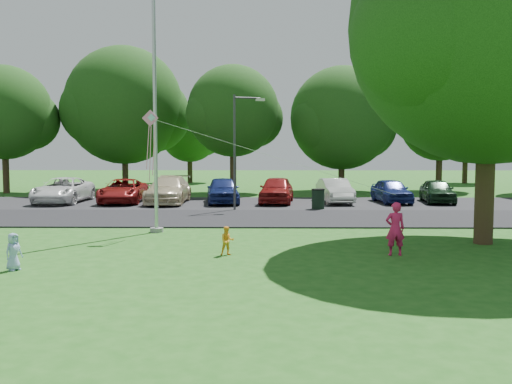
{
  "coord_description": "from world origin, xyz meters",
  "views": [
    {
      "loc": [
        0.54,
        -16.19,
        3.23
      ],
      "look_at": [
        0.25,
        4.0,
        1.6
      ],
      "focal_mm": 40.0,
      "sensor_mm": 36.0,
      "label": 1
    }
  ],
  "objects_px": {
    "flagpole": "(155,121)",
    "street_lamp": "(239,141)",
    "child_yellow": "(227,241)",
    "big_tree": "(488,30)",
    "child_blue": "(13,252)",
    "woman": "(395,229)",
    "kite": "(157,132)",
    "trash_can": "(318,199)"
  },
  "relations": [
    {
      "from": "kite",
      "to": "child_blue",
      "type": "bearing_deg",
      "value": -116.6
    },
    {
      "from": "flagpole",
      "to": "woman",
      "type": "height_order",
      "value": "flagpole"
    },
    {
      "from": "street_lamp",
      "to": "trash_can",
      "type": "bearing_deg",
      "value": -14.01
    },
    {
      "from": "flagpole",
      "to": "street_lamp",
      "type": "xyz_separation_m",
      "value": [
        2.79,
        7.2,
        -0.71
      ]
    },
    {
      "from": "street_lamp",
      "to": "trash_can",
      "type": "distance_m",
      "value": 4.95
    },
    {
      "from": "big_tree",
      "to": "woman",
      "type": "relative_size",
      "value": 7.38
    },
    {
      "from": "flagpole",
      "to": "big_tree",
      "type": "xyz_separation_m",
      "value": [
        11.23,
        -2.44,
        2.78
      ]
    },
    {
      "from": "child_yellow",
      "to": "kite",
      "type": "bearing_deg",
      "value": 115.9
    },
    {
      "from": "big_tree",
      "to": "child_yellow",
      "type": "distance_m",
      "value": 10.73
    },
    {
      "from": "child_blue",
      "to": "kite",
      "type": "distance_m",
      "value": 6.87
    },
    {
      "from": "street_lamp",
      "to": "kite",
      "type": "distance_m",
      "value": 8.82
    },
    {
      "from": "child_yellow",
      "to": "woman",
      "type": "bearing_deg",
      "value": -12.42
    },
    {
      "from": "child_blue",
      "to": "kite",
      "type": "xyz_separation_m",
      "value": [
        2.79,
        5.4,
        3.21
      ]
    },
    {
      "from": "child_yellow",
      "to": "street_lamp",
      "type": "bearing_deg",
      "value": 77.75
    },
    {
      "from": "big_tree",
      "to": "woman",
      "type": "height_order",
      "value": "big_tree"
    },
    {
      "from": "trash_can",
      "to": "big_tree",
      "type": "bearing_deg",
      "value": -65.91
    },
    {
      "from": "street_lamp",
      "to": "woman",
      "type": "relative_size",
      "value": 3.63
    },
    {
      "from": "flagpole",
      "to": "child_blue",
      "type": "height_order",
      "value": "flagpole"
    },
    {
      "from": "flagpole",
      "to": "street_lamp",
      "type": "relative_size",
      "value": 1.74
    },
    {
      "from": "woman",
      "to": "child_blue",
      "type": "distance_m",
      "value": 10.62
    },
    {
      "from": "child_yellow",
      "to": "kite",
      "type": "xyz_separation_m",
      "value": [
        -2.64,
        3.27,
        3.27
      ]
    },
    {
      "from": "trash_can",
      "to": "kite",
      "type": "bearing_deg",
      "value": -126.42
    },
    {
      "from": "child_yellow",
      "to": "big_tree",
      "type": "bearing_deg",
      "value": 1.07
    },
    {
      "from": "flagpole",
      "to": "child_yellow",
      "type": "xyz_separation_m",
      "value": [
        2.95,
        -4.52,
        -3.73
      ]
    },
    {
      "from": "street_lamp",
      "to": "big_tree",
      "type": "distance_m",
      "value": 13.28
    },
    {
      "from": "trash_can",
      "to": "kite",
      "type": "xyz_separation_m",
      "value": [
        -6.47,
        -8.76,
        3.16
      ]
    },
    {
      "from": "child_blue",
      "to": "kite",
      "type": "bearing_deg",
      "value": 1.11
    },
    {
      "from": "woman",
      "to": "big_tree",
      "type": "bearing_deg",
      "value": -150.83
    },
    {
      "from": "woman",
      "to": "child_blue",
      "type": "height_order",
      "value": "woman"
    },
    {
      "from": "flagpole",
      "to": "kite",
      "type": "relative_size",
      "value": 1.23
    },
    {
      "from": "big_tree",
      "to": "kite",
      "type": "relative_size",
      "value": 1.44
    },
    {
      "from": "trash_can",
      "to": "child_blue",
      "type": "height_order",
      "value": "trash_can"
    },
    {
      "from": "flagpole",
      "to": "big_tree",
      "type": "distance_m",
      "value": 11.82
    },
    {
      "from": "big_tree",
      "to": "woman",
      "type": "xyz_separation_m",
      "value": [
        -3.31,
        -2.03,
        -6.15
      ]
    },
    {
      "from": "trash_can",
      "to": "big_tree",
      "type": "distance_m",
      "value": 12.64
    },
    {
      "from": "child_blue",
      "to": "kite",
      "type": "relative_size",
      "value": 0.12
    },
    {
      "from": "child_yellow",
      "to": "child_blue",
      "type": "distance_m",
      "value": 5.83
    },
    {
      "from": "child_yellow",
      "to": "child_blue",
      "type": "height_order",
      "value": "child_blue"
    },
    {
      "from": "trash_can",
      "to": "child_yellow",
      "type": "height_order",
      "value": "trash_can"
    },
    {
      "from": "flagpole",
      "to": "child_blue",
      "type": "relative_size",
      "value": 10.17
    },
    {
      "from": "flagpole",
      "to": "child_yellow",
      "type": "distance_m",
      "value": 6.56
    },
    {
      "from": "street_lamp",
      "to": "child_blue",
      "type": "bearing_deg",
      "value": -129.22
    }
  ]
}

